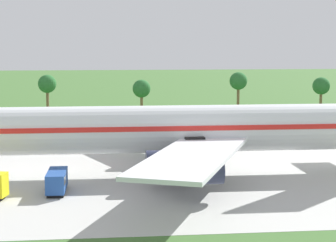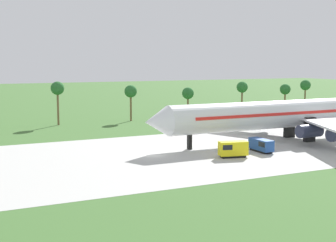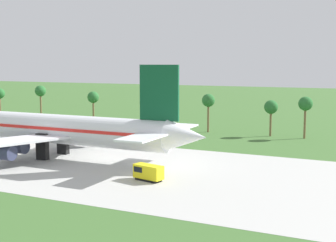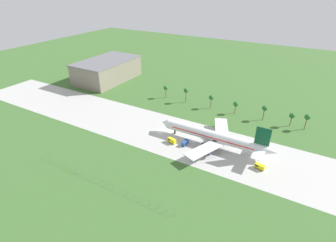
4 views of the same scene
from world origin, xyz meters
name	(u,v)px [view 3 (image 3 of 4)]	position (x,y,z in m)	size (l,w,h in m)	color
jet_airliner	(48,128)	(35.08, 2.37, 5.79)	(70.16, 51.96, 18.85)	white
fuel_truck	(148,172)	(63.03, -6.60, 1.41)	(5.39, 3.05, 2.63)	black
palm_tree_row	(140,100)	(31.16, 48.64, 8.35)	(107.10, 3.60, 11.76)	brown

